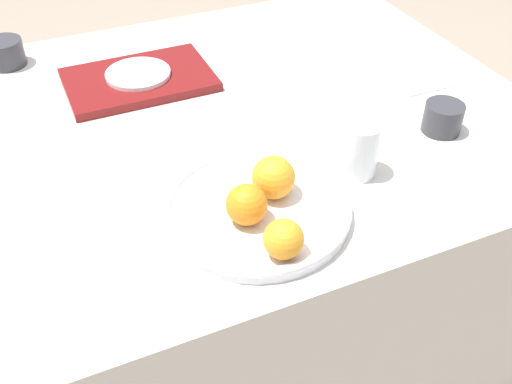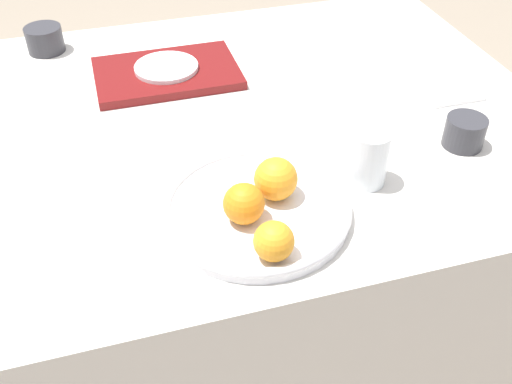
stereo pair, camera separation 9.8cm
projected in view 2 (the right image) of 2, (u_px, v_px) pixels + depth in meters
The scene contains 12 objects.
ground_plane at pixel (223, 336), 1.72m from camera, with size 12.00×12.00×0.00m, color gray.
table at pixel (218, 245), 1.48m from camera, with size 1.44×1.03×0.74m.
fruit_platter at pixel (256, 208), 1.01m from camera, with size 0.32×0.32×0.03m.
orange_0 at pixel (276, 179), 1.00m from camera, with size 0.07×0.07×0.07m.
orange_1 at pixel (244, 204), 0.96m from camera, with size 0.07×0.07×0.07m.
orange_2 at pixel (276, 241), 0.90m from camera, with size 0.06×0.06×0.06m.
water_glass at pixel (369, 158), 1.05m from camera, with size 0.07×0.07×0.11m.
serving_tray at pixel (167, 73), 1.38m from camera, with size 0.33×0.22×0.02m.
side_plate at pixel (166, 67), 1.37m from camera, with size 0.15×0.15×0.01m.
cup_0 at pixel (465, 132), 1.16m from camera, with size 0.08×0.08×0.06m.
cup_1 at pixel (45, 39), 1.46m from camera, with size 0.09×0.09×0.06m.
napkin at pixel (446, 89), 1.33m from camera, with size 0.12×0.13×0.01m.
Camera 2 is at (-0.21, -1.04, 1.42)m, focal length 42.00 mm.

